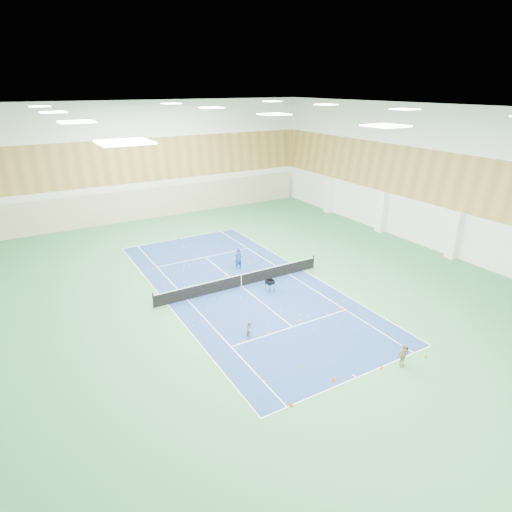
# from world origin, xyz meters

# --- Properties ---
(ground) EXTENTS (40.00, 40.00, 0.00)m
(ground) POSITION_xyz_m (0.00, 0.00, 0.00)
(ground) COLOR #327645
(ground) RESTS_ON ground
(room_shell) EXTENTS (36.00, 40.00, 12.00)m
(room_shell) POSITION_xyz_m (0.00, 0.00, 6.00)
(room_shell) COLOR white
(room_shell) RESTS_ON ground
(wood_cladding) EXTENTS (36.00, 40.00, 8.00)m
(wood_cladding) POSITION_xyz_m (0.00, 0.00, 8.00)
(wood_cladding) COLOR #AA803F
(wood_cladding) RESTS_ON room_shell
(ceiling_light_grid) EXTENTS (21.40, 25.40, 0.06)m
(ceiling_light_grid) POSITION_xyz_m (0.00, 0.00, 11.92)
(ceiling_light_grid) COLOR white
(ceiling_light_grid) RESTS_ON room_shell
(court_surface) EXTENTS (10.97, 23.77, 0.01)m
(court_surface) POSITION_xyz_m (0.00, 0.00, 0.01)
(court_surface) COLOR navy
(court_surface) RESTS_ON ground
(tennis_balls_scatter) EXTENTS (10.57, 22.77, 0.07)m
(tennis_balls_scatter) POSITION_xyz_m (0.00, 0.00, 0.05)
(tennis_balls_scatter) COLOR yellow
(tennis_balls_scatter) RESTS_ON ground
(tennis_net) EXTENTS (12.80, 0.10, 1.10)m
(tennis_net) POSITION_xyz_m (0.00, 0.00, 0.55)
(tennis_net) COLOR black
(tennis_net) RESTS_ON ground
(back_curtain) EXTENTS (35.40, 0.16, 3.20)m
(back_curtain) POSITION_xyz_m (0.00, 19.75, 1.60)
(back_curtain) COLOR #C6B793
(back_curtain) RESTS_ON ground
(coach) EXTENTS (0.70, 0.51, 1.78)m
(coach) POSITION_xyz_m (1.28, 2.87, 0.89)
(coach) COLOR #1F3F92
(coach) RESTS_ON ground
(child_court) EXTENTS (0.57, 0.51, 0.99)m
(child_court) POSITION_xyz_m (-2.72, -6.05, 0.49)
(child_court) COLOR gray
(child_court) RESTS_ON ground
(child_apron) EXTENTS (0.75, 0.33, 1.27)m
(child_apron) POSITION_xyz_m (2.66, -12.31, 0.64)
(child_apron) COLOR tan
(child_apron) RESTS_ON ground
(ball_cart) EXTENTS (0.56, 0.56, 0.90)m
(ball_cart) POSITION_xyz_m (1.32, -1.73, 0.45)
(ball_cart) COLOR black
(ball_cart) RESTS_ON ground
(cone_svc_a) EXTENTS (0.19, 0.19, 0.21)m
(cone_svc_a) POSITION_xyz_m (-3.32, -6.29, 0.11)
(cone_svc_a) COLOR orange
(cone_svc_a) RESTS_ON ground
(cone_svc_b) EXTENTS (0.20, 0.20, 0.22)m
(cone_svc_b) POSITION_xyz_m (-1.63, -6.17, 0.11)
(cone_svc_b) COLOR orange
(cone_svc_b) RESTS_ON ground
(cone_svc_c) EXTENTS (0.21, 0.21, 0.23)m
(cone_svc_c) POSITION_xyz_m (0.72, -6.03, 0.12)
(cone_svc_c) COLOR orange
(cone_svc_c) RESTS_ON ground
(cone_svc_d) EXTENTS (0.19, 0.19, 0.21)m
(cone_svc_d) POSITION_xyz_m (3.83, -6.26, 0.11)
(cone_svc_d) COLOR #E93D0C
(cone_svc_d) RESTS_ON ground
(cone_base_a) EXTENTS (0.21, 0.21, 0.23)m
(cone_base_a) POSITION_xyz_m (-3.89, -11.91, 0.11)
(cone_base_a) COLOR #E55C0C
(cone_base_a) RESTS_ON ground
(cone_base_b) EXTENTS (0.22, 0.22, 0.24)m
(cone_base_b) POSITION_xyz_m (-1.12, -11.49, 0.12)
(cone_base_b) COLOR orange
(cone_base_b) RESTS_ON ground
(cone_base_c) EXTENTS (0.18, 0.18, 0.19)m
(cone_base_c) POSITION_xyz_m (1.58, -12.00, 0.10)
(cone_base_c) COLOR #E7460C
(cone_base_c) RESTS_ON ground
(cone_base_d) EXTENTS (0.18, 0.18, 0.20)m
(cone_base_d) POSITION_xyz_m (4.33, -12.45, 0.10)
(cone_base_d) COLOR #EF580C
(cone_base_d) RESTS_ON ground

